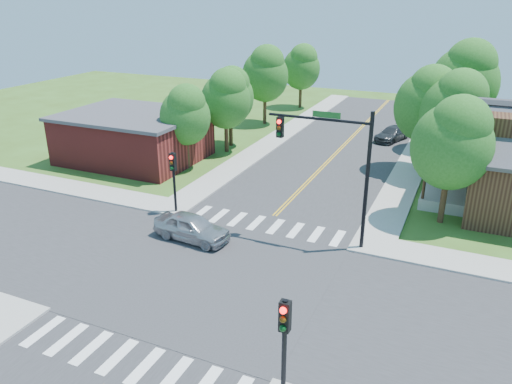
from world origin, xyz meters
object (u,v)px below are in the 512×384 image
at_px(signal_pole_se, 284,332).
at_px(car_dgrey, 392,134).
at_px(signal_pole_nw, 173,171).
at_px(car_silver, 192,228).
at_px(signal_mast_ne, 335,155).

distance_m(signal_pole_se, car_dgrey, 32.57).
xyz_separation_m(signal_pole_se, signal_pole_nw, (-11.20, 11.20, 0.00)).
bearing_deg(signal_pole_nw, car_silver, -44.33).
bearing_deg(car_dgrey, signal_pole_nw, -94.14).
xyz_separation_m(signal_mast_ne, signal_pole_nw, (-9.51, -0.01, -2.19)).
height_order(signal_pole_nw, car_silver, signal_pole_nw).
bearing_deg(signal_mast_ne, signal_pole_se, -81.44).
bearing_deg(car_dgrey, signal_mast_ne, -69.83).
height_order(signal_pole_se, signal_pole_nw, same).
relative_size(signal_pole_se, signal_pole_nw, 1.00).
xyz_separation_m(signal_mast_ne, signal_pole_se, (1.69, -11.21, -2.19)).
relative_size(signal_mast_ne, car_silver, 1.65).
bearing_deg(signal_pole_se, signal_pole_nw, 135.00).
distance_m(signal_mast_ne, car_silver, 8.39).
distance_m(signal_pole_nw, car_silver, 4.25).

